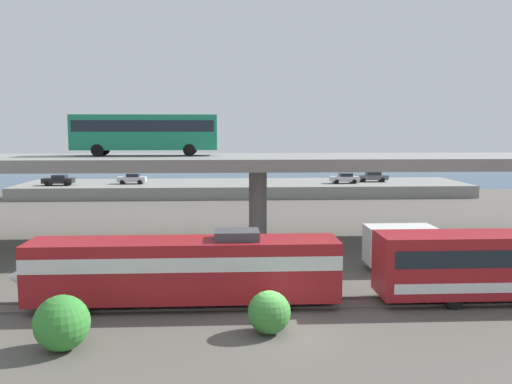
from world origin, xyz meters
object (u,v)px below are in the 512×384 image
object	(u,v)px
transit_bus_on_overpass	(145,131)
parked_car_3	(345,178)
parked_car_1	(132,178)
train_locomotive	(169,267)
service_truck_west	(412,246)
parked_car_0	(59,180)
parked_car_2	(372,177)

from	to	relation	value
transit_bus_on_overpass	parked_car_3	world-z (taller)	transit_bus_on_overpass
parked_car_1	parked_car_3	xyz separation A→B (m)	(30.86, -0.88, 0.00)
train_locomotive	parked_car_1	xyz separation A→B (m)	(-10.62, 49.82, 0.30)
service_truck_west	train_locomotive	bearing A→B (deg)	-156.16
parked_car_0	parked_car_3	distance (m)	40.83
parked_car_0	parked_car_1	size ratio (longest dim) A/B	1.04
parked_car_3	parked_car_2	bearing A→B (deg)	-155.42
parked_car_2	parked_car_3	bearing A→B (deg)	24.58
transit_bus_on_overpass	parked_car_0	size ratio (longest dim) A/B	2.85
parked_car_3	parked_car_0	bearing A→B (deg)	1.02
parked_car_0	parked_car_2	size ratio (longest dim) A/B	0.90
transit_bus_on_overpass	parked_car_2	world-z (taller)	transit_bus_on_overpass
parked_car_1	parked_car_3	size ratio (longest dim) A/B	0.97
train_locomotive	parked_car_0	xyz separation A→B (m)	(-20.59, 48.21, 0.30)
train_locomotive	parked_car_1	size ratio (longest dim) A/B	4.41
transit_bus_on_overpass	parked_car_2	bearing A→B (deg)	-130.00
transit_bus_on_overpass	parked_car_1	xyz separation A→B (m)	(-6.95, 32.77, -6.96)
parked_car_2	parked_car_0	bearing A→B (deg)	3.57
service_truck_west	parked_car_1	bearing A→B (deg)	121.67
parked_car_0	parked_car_2	world-z (taller)	same
transit_bus_on_overpass	parked_car_3	bearing A→B (deg)	-126.86
parked_car_2	train_locomotive	bearing A→B (deg)	64.04
parked_car_1	parked_car_3	world-z (taller)	same
parked_car_1	parked_car_2	xyz separation A→B (m)	(35.47, 1.23, 0.00)
train_locomotive	transit_bus_on_overpass	world-z (taller)	transit_bus_on_overpass
train_locomotive	parked_car_2	size ratio (longest dim) A/B	3.80
service_truck_west	parked_car_0	world-z (taller)	parked_car_0
parked_car_0	parked_car_3	bearing A→B (deg)	-178.98
parked_car_2	parked_car_3	xyz separation A→B (m)	(-4.62, -2.11, -0.00)
service_truck_west	parked_car_2	xyz separation A→B (m)	(9.05, 44.07, 0.85)
service_truck_west	parked_car_1	distance (m)	50.34
train_locomotive	transit_bus_on_overpass	size ratio (longest dim) A/B	1.48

